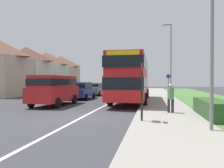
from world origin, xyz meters
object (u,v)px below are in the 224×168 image
Objects in this scene: bus_stop_sign at (142,87)px; pedestrian_at_stop at (171,97)px; double_decker_bus at (131,77)px; parked_car_grey at (95,88)px; street_lamp_near at (209,20)px; parked_car_blue at (81,90)px; cycle_route_sign at (168,85)px; street_lamp_mid at (170,56)px; parked_van_red at (55,88)px.

pedestrian_at_stop is at bearing 61.70° from bus_stop_sign.
bus_stop_sign is (1.31, -9.02, -0.60)m from double_decker_bus.
parked_car_grey is 16.47m from pedestrian_at_stop.
pedestrian_at_stop is (2.72, -6.41, -1.17)m from double_decker_bus.
bus_stop_sign is at bearing 149.74° from street_lamp_near.
parked_car_grey is at bearing 91.73° from parked_car_blue.
cycle_route_sign is 0.38× the size of street_lamp_near.
double_decker_bus is 1.36× the size of street_lamp_mid.
bus_stop_sign is 0.39× the size of street_lamp_near.
street_lamp_near is 16.93m from street_lamp_mid.
double_decker_bus is at bearing -22.65° from parked_car_blue.
parked_car_grey is 1.76× the size of bus_stop_sign.
street_lamp_near reaches higher than bus_stop_sign.
street_lamp_mid is (0.05, 16.91, 0.73)m from street_lamp_near.
street_lamp_near is at bearing -70.67° from double_decker_bus.
double_decker_bus is 2.19× the size of parked_van_red.
street_lamp_near is at bearing -63.80° from parked_car_grey.
bus_stop_sign is 3.58m from street_lamp_near.
double_decker_bus is 4.39× the size of cycle_route_sign.
parked_car_blue is at bearing -153.84° from street_lamp_mid.
street_lamp_mid reaches higher than pedestrian_at_stop.
parked_van_red is 8.60m from pedestrian_at_stop.
parked_car_grey is at bearing 111.50° from bus_stop_sign.
double_decker_bus is at bearing -123.82° from cycle_route_sign.
parked_car_blue is at bearing 120.18° from bus_stop_sign.
cycle_route_sign is at bearing 18.75° from parked_car_blue.
cycle_route_sign is at bearing 86.54° from pedestrian_at_stop.
cycle_route_sign is (8.61, 2.92, 0.51)m from parked_car_blue.
double_decker_bus is 9.67m from parked_car_grey.
street_lamp_mid is (3.69, 6.53, 2.48)m from double_decker_bus.
parked_car_blue is at bearing -161.25° from cycle_route_sign.
street_lamp_near is (3.64, -10.38, 1.75)m from double_decker_bus.
bus_stop_sign is at bearing -118.30° from pedestrian_at_stop.
pedestrian_at_stop is at bearing -93.46° from cycle_route_sign.
street_lamp_mid reaches higher than parked_car_blue.
parked_car_blue is at bearing 132.70° from pedestrian_at_stop.
bus_stop_sign is (6.66, -5.58, 0.23)m from parked_van_red.
street_lamp_mid is (0.28, 1.44, 3.19)m from cycle_route_sign.
cycle_route_sign is at bearing 81.52° from bus_stop_sign.
double_decker_bus is at bearing -55.92° from parked_car_grey.
bus_stop_sign is at bearing -59.82° from parked_car_blue.
parked_van_red is at bearing 140.02° from bus_stop_sign.
bus_stop_sign reaches higher than parked_car_grey.
parked_car_blue is 11.67m from pedestrian_at_stop.
cycle_route_sign reaches higher than parked_car_blue.
parked_car_grey is (-0.17, 5.77, -0.05)m from parked_car_blue.
parked_van_red is 1.94× the size of bus_stop_sign.
double_decker_bus is at bearing 109.33° from street_lamp_near.
double_decker_bus reaches higher than parked_car_blue.
parked_car_blue reaches higher than parked_car_grey.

